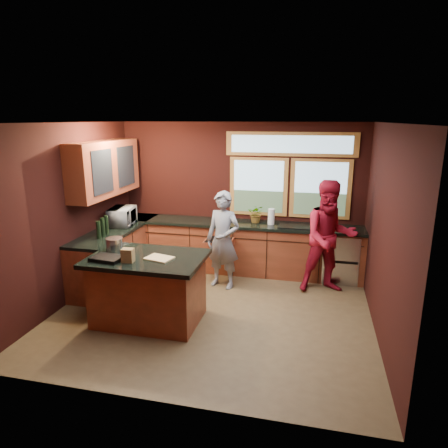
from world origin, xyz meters
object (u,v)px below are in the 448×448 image
(island, at_px, (148,288))
(cutting_board, at_px, (159,258))
(person_grey, at_px, (223,240))
(person_red, at_px, (329,237))
(stock_pot, at_px, (115,244))

(island, xyz_separation_m, cutting_board, (0.20, -0.05, 0.48))
(person_grey, distance_m, person_red, 1.71)
(person_grey, relative_size, cutting_board, 4.65)
(person_grey, bearing_deg, person_red, 22.04)
(person_red, xyz_separation_m, stock_pot, (-2.99, -1.44, 0.12))
(person_grey, height_order, stock_pot, person_grey)
(island, distance_m, stock_pot, 0.80)
(person_grey, relative_size, person_red, 0.89)
(cutting_board, relative_size, stock_pot, 1.46)
(cutting_board, distance_m, stock_pot, 0.78)
(stock_pot, bearing_deg, cutting_board, -14.93)
(person_red, bearing_deg, cutting_board, -159.71)
(person_grey, xyz_separation_m, person_red, (1.70, 0.21, 0.10))
(island, relative_size, person_red, 0.85)
(person_red, height_order, stock_pot, person_red)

